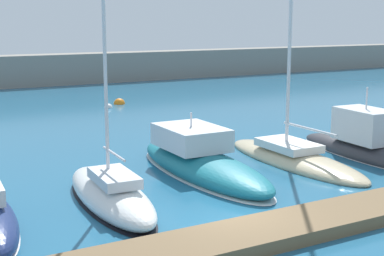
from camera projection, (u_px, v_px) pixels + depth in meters
name	position (u px, v px, depth m)	size (l,w,h in m)	color
ground_plane	(231.00, 223.00, 18.13)	(120.00, 120.00, 0.00)	#236084
dock_pier	(260.00, 234.00, 16.70)	(28.21, 2.14, 0.42)	brown
sailboat_white_third	(110.00, 193.00, 19.91)	(2.42, 7.41, 15.18)	white
motorboat_teal_fourth	(200.00, 161.00, 24.05)	(2.87, 9.79, 2.78)	#19707F
sailboat_sand_fifth	(293.00, 157.00, 25.90)	(2.66, 9.28, 14.79)	beige
motorboat_charcoal_sixth	(364.00, 145.00, 26.97)	(2.78, 8.91, 3.72)	#2D2D33
mooring_buoy_white	(108.00, 108.00, 41.83)	(0.64, 0.64, 0.64)	white
mooring_buoy_orange	(119.00, 104.00, 43.75)	(0.88, 0.88, 0.88)	orange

